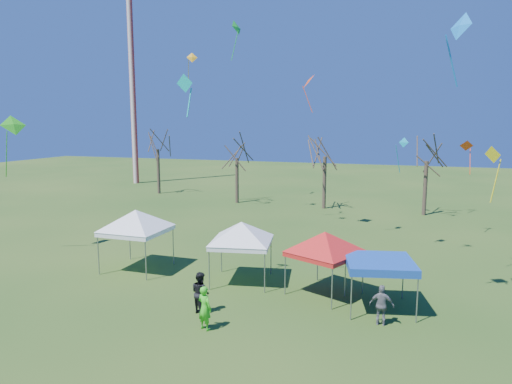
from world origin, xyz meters
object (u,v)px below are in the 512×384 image
(tree_3, at_px, (428,141))
(person_grey, at_px, (382,305))
(tent_white_mid, at_px, (241,226))
(tent_white_west, at_px, (136,214))
(radio_mast, at_px, (132,82))
(person_dark, at_px, (200,293))
(person_green, at_px, (205,308))
(tree_0, at_px, (157,133))
(tree_2, at_px, (325,138))
(tent_red, at_px, (325,236))
(tent_blue, at_px, (380,264))
(tree_1, at_px, (237,142))

(tree_3, xyz_separation_m, person_grey, (-2.14, -22.62, -5.30))
(tent_white_mid, bearing_deg, tent_white_west, 179.24)
(radio_mast, distance_m, person_grey, 47.07)
(radio_mast, relative_size, tent_white_west, 6.04)
(person_dark, bearing_deg, tent_white_mid, -62.04)
(tent_white_west, distance_m, person_green, 8.52)
(tree_3, distance_m, person_dark, 25.99)
(tree_0, bearing_deg, tree_2, -9.24)
(tent_white_mid, height_order, person_green, tent_white_mid)
(person_green, height_order, person_dark, person_dark)
(tree_0, height_order, tree_2, tree_0)
(person_grey, bearing_deg, tree_3, -93.63)
(radio_mast, distance_m, tent_red, 43.13)
(tent_blue, relative_size, person_green, 1.90)
(tent_red, relative_size, person_dark, 2.06)
(tree_3, relative_size, person_grey, 5.05)
(tree_1, distance_m, person_grey, 27.92)
(tent_red, distance_m, person_green, 6.35)
(person_green, bearing_deg, tent_white_west, -19.63)
(tent_white_mid, height_order, person_dark, tent_white_mid)
(person_grey, bearing_deg, tree_0, -44.60)
(tree_2, bearing_deg, tent_red, -79.94)
(tent_red, distance_m, tent_blue, 2.68)
(tree_3, height_order, person_dark, tree_3)
(tent_white_west, xyz_separation_m, person_grey, (12.49, -2.86, -2.16))
(person_dark, bearing_deg, tree_1, -39.99)
(tent_white_mid, height_order, tent_red, tent_white_mid)
(tent_white_west, height_order, person_dark, tent_white_west)
(person_dark, bearing_deg, tent_red, -107.79)
(radio_mast, height_order, tent_white_west, radio_mast)
(person_grey, bearing_deg, tree_2, -72.97)
(tree_1, xyz_separation_m, tree_3, (16.80, -0.60, 0.29))
(radio_mast, bearing_deg, person_grey, -45.61)
(tree_3, distance_m, tent_white_mid, 21.96)
(tent_white_mid, xyz_separation_m, person_dark, (-0.31, -3.93, -1.90))
(tent_white_mid, relative_size, person_dark, 2.24)
(tent_white_mid, bearing_deg, radio_mast, 130.26)
(tree_2, bearing_deg, person_green, -89.82)
(tree_3, bearing_deg, tree_1, 177.94)
(person_green, bearing_deg, tent_red, -105.28)
(tree_0, bearing_deg, tree_3, -7.08)
(tent_white_mid, bearing_deg, tent_red, -4.47)
(tree_2, bearing_deg, tent_blue, -74.23)
(tree_1, height_order, tree_2, tree_2)
(tree_0, height_order, tent_red, tree_0)
(tent_white_west, height_order, tent_blue, tent_white_west)
(tree_0, distance_m, tree_2, 18.72)
(tree_3, distance_m, tent_white_west, 24.79)
(radio_mast, xyz_separation_m, tree_3, (34.03, -9.96, -6.42))
(tree_0, bearing_deg, person_grey, -46.38)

